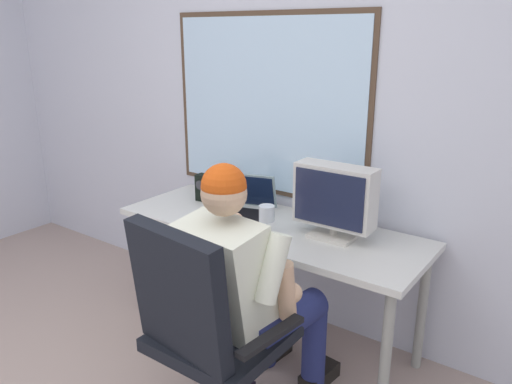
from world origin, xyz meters
TOP-DOWN VIEW (x-y plane):
  - wall_rear at (-0.01, 1.98)m, footprint 5.47×0.08m
  - desk at (0.08, 1.60)m, footprint 1.76×0.62m
  - office_chair at (0.30, 0.80)m, footprint 0.65×0.62m
  - person_seated at (0.33, 1.07)m, footprint 0.55×0.81m
  - crt_monitor at (0.45, 1.65)m, footprint 0.42×0.19m
  - laptop at (-0.13, 1.67)m, footprint 0.38×0.37m
  - wine_glass at (0.16, 1.46)m, footprint 0.08×0.08m
  - desk_speaker at (-0.49, 1.71)m, footprint 0.09×0.08m

SIDE VIEW (x-z plane):
  - office_chair at x=0.30m, z-range 0.07..1.11m
  - desk at x=0.08m, z-range 0.29..1.01m
  - person_seated at x=0.33m, z-range 0.04..1.28m
  - laptop at x=-0.13m, z-range 0.67..0.89m
  - desk_speaker at x=-0.49m, z-range 0.72..0.89m
  - wine_glass at x=0.16m, z-range 0.75..0.92m
  - crt_monitor at x=0.45m, z-range 0.75..1.13m
  - wall_rear at x=-0.01m, z-range 0.00..2.82m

